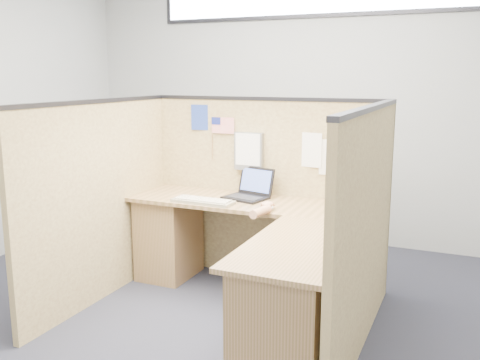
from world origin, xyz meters
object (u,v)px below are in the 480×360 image
at_px(keyboard, 203,201).
at_px(mouse, 268,207).
at_px(l_desk, 253,261).
at_px(laptop, 248,190).

bearing_deg(keyboard, mouse, 1.58).
bearing_deg(l_desk, mouse, 78.34).
height_order(laptop, keyboard, laptop).
height_order(laptop, mouse, laptop).
xyz_separation_m(l_desk, laptop, (-0.25, 0.51, 0.40)).
height_order(l_desk, mouse, mouse).
relative_size(l_desk, mouse, 20.50).
relative_size(keyboard, mouse, 5.22).
distance_m(l_desk, laptop, 0.69).
relative_size(laptop, mouse, 4.01).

